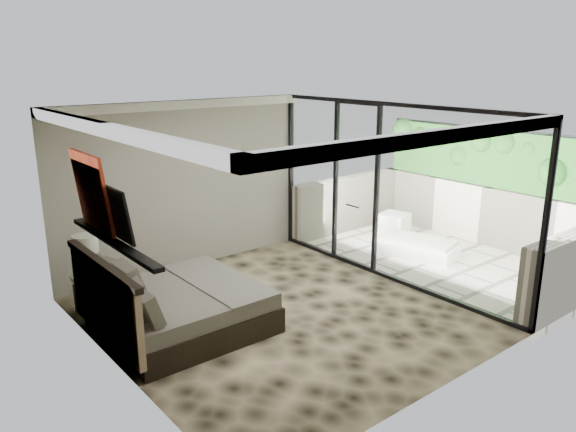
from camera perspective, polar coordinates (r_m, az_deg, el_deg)
floor at (r=7.88m, az=-1.07°, el=-10.09°), size 5.00×5.00×0.00m
ceiling at (r=7.13m, az=-1.18°, el=10.55°), size 4.50×5.00×0.02m
back_wall at (r=9.42m, az=-10.46°, el=2.99°), size 4.50×0.02×2.80m
left_wall at (r=6.33m, az=-17.39°, el=-3.74°), size 0.02×5.00×2.80m
glass_wall at (r=8.89m, az=10.42°, el=2.25°), size 0.08×5.00×2.80m
terrace_slab at (r=10.45m, az=15.45°, el=-4.41°), size 3.00×5.00×0.12m
parapet_far at (r=11.36m, az=19.69°, el=0.07°), size 0.30×5.00×1.10m
foliage_hedge at (r=11.13m, az=20.20°, el=5.53°), size 0.36×4.60×1.10m
picture_ledge at (r=6.41m, az=-17.31°, el=-2.55°), size 0.12×2.20×0.05m
bed at (r=7.49m, az=-11.44°, el=-9.08°), size 2.02×1.96×1.12m
nightstand at (r=8.36m, az=-19.14°, el=-7.73°), size 0.57×0.57×0.46m
table_lamp at (r=8.08m, az=-19.84°, el=-3.38°), size 0.34×0.34×0.62m
abstract_canvas at (r=6.73m, az=-19.34°, el=2.33°), size 0.13×0.90×0.90m
framed_print at (r=6.21m, az=-16.75°, el=0.07°), size 0.11×0.50×0.60m
ottoman at (r=11.23m, az=10.71°, el=-1.01°), size 0.63×0.63×0.51m
lounger at (r=10.40m, az=12.67°, el=-2.94°), size 1.05×1.56×0.56m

